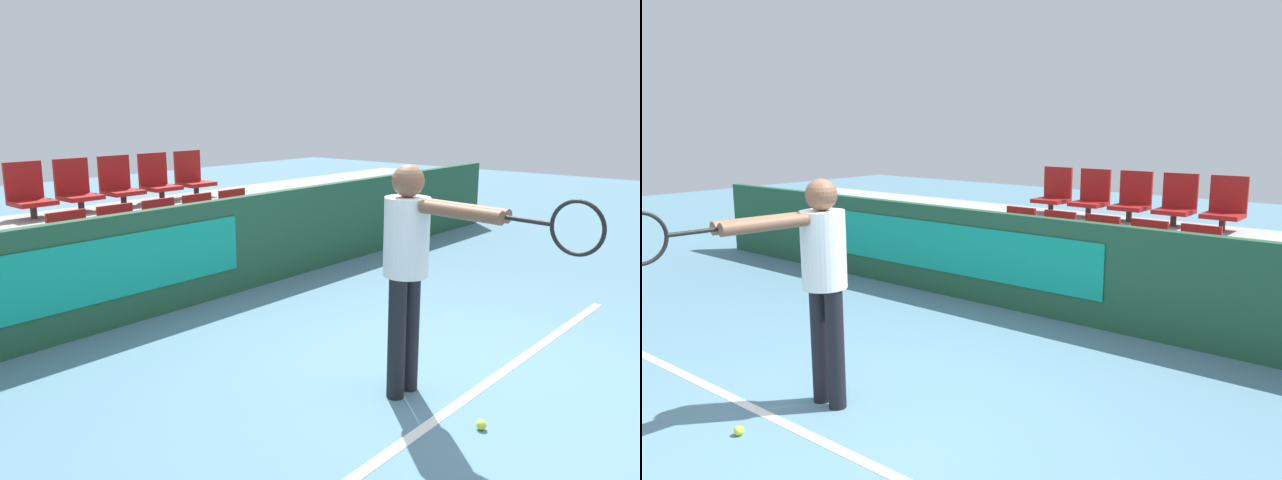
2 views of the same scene
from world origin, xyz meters
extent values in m
plane|color=slate|center=(0.00, 0.00, 0.00)|extent=(30.00, 30.00, 0.00)
cube|color=white|center=(0.00, -0.07, 0.00)|extent=(5.42, 0.08, 0.01)
cube|color=#1E4C33|center=(0.00, 3.22, 0.54)|extent=(12.33, 0.12, 1.08)
cube|color=#0F937A|center=(-1.70, 3.15, 0.60)|extent=(4.26, 0.02, 0.60)
cube|color=#9E9E99|center=(0.00, 3.75, 0.22)|extent=(11.93, 0.89, 0.44)
cube|color=#9E9E99|center=(0.00, 4.64, 0.44)|extent=(11.93, 0.89, 0.89)
cylinder|color=#333333|center=(-1.09, 3.79, 0.52)|extent=(0.07, 0.07, 0.15)
cube|color=#A31919|center=(-1.09, 3.79, 0.61)|extent=(0.41, 0.39, 0.05)
cube|color=#A31919|center=(-1.09, 3.97, 0.84)|extent=(0.41, 0.04, 0.41)
cylinder|color=#333333|center=(-0.55, 3.79, 0.52)|extent=(0.07, 0.07, 0.15)
cube|color=#A31919|center=(-0.55, 3.79, 0.61)|extent=(0.41, 0.39, 0.05)
cube|color=#A31919|center=(-0.55, 3.97, 0.84)|extent=(0.41, 0.04, 0.41)
cylinder|color=#333333|center=(0.00, 3.79, 0.52)|extent=(0.07, 0.07, 0.15)
cube|color=#A31919|center=(0.00, 3.79, 0.61)|extent=(0.41, 0.39, 0.05)
cube|color=#A31919|center=(0.00, 3.97, 0.84)|extent=(0.41, 0.04, 0.41)
cylinder|color=#333333|center=(0.55, 3.79, 0.52)|extent=(0.07, 0.07, 0.15)
cube|color=#A31919|center=(0.55, 3.79, 0.61)|extent=(0.41, 0.39, 0.05)
cube|color=#A31919|center=(0.55, 3.97, 0.84)|extent=(0.41, 0.04, 0.41)
cylinder|color=#333333|center=(1.09, 3.79, 0.52)|extent=(0.07, 0.07, 0.15)
cube|color=#A31919|center=(1.09, 3.79, 0.61)|extent=(0.41, 0.39, 0.05)
cube|color=#A31919|center=(1.09, 3.97, 0.84)|extent=(0.41, 0.04, 0.41)
cylinder|color=#333333|center=(-1.09, 4.68, 0.96)|extent=(0.07, 0.07, 0.15)
cube|color=#A31919|center=(-1.09, 4.68, 1.06)|extent=(0.41, 0.39, 0.05)
cube|color=#A31919|center=(-1.09, 4.86, 1.29)|extent=(0.41, 0.04, 0.41)
cylinder|color=#333333|center=(-0.55, 4.68, 0.96)|extent=(0.07, 0.07, 0.15)
cube|color=#A31919|center=(-0.55, 4.68, 1.06)|extent=(0.41, 0.39, 0.05)
cube|color=#A31919|center=(-0.55, 4.86, 1.29)|extent=(0.41, 0.04, 0.41)
cylinder|color=#333333|center=(0.00, 4.68, 0.96)|extent=(0.07, 0.07, 0.15)
cube|color=#A31919|center=(0.00, 4.68, 1.06)|extent=(0.41, 0.39, 0.05)
cube|color=#A31919|center=(0.00, 4.86, 1.29)|extent=(0.41, 0.04, 0.41)
cylinder|color=#333333|center=(0.55, 4.68, 0.96)|extent=(0.07, 0.07, 0.15)
cube|color=#A31919|center=(0.55, 4.68, 1.06)|extent=(0.41, 0.39, 0.05)
cube|color=#A31919|center=(0.55, 4.86, 1.29)|extent=(0.41, 0.04, 0.41)
cylinder|color=#333333|center=(1.09, 4.68, 0.96)|extent=(0.07, 0.07, 0.15)
cube|color=#A31919|center=(1.09, 4.68, 1.06)|extent=(0.41, 0.39, 0.05)
cube|color=#A31919|center=(1.09, 4.86, 1.29)|extent=(0.41, 0.04, 0.41)
cylinder|color=black|center=(-0.51, 0.34, 0.45)|extent=(0.13, 0.13, 0.90)
cylinder|color=black|center=(-0.34, 0.34, 0.45)|extent=(0.13, 0.13, 0.90)
cylinder|color=white|center=(-0.42, 0.34, 1.18)|extent=(0.32, 0.32, 0.56)
sphere|color=brown|center=(-0.42, 0.34, 1.58)|extent=(0.23, 0.23, 0.23)
cylinder|color=brown|center=(-0.52, -0.12, 1.43)|extent=(0.16, 0.61, 0.09)
cylinder|color=brown|center=(-0.43, -0.12, 1.43)|extent=(0.16, 0.61, 0.09)
cylinder|color=black|center=(-0.53, -0.57, 1.43)|extent=(0.06, 0.30, 0.03)
torus|color=black|center=(-0.56, -0.87, 1.43)|extent=(0.06, 0.32, 0.32)
sphere|color=#CCDB33|center=(-0.53, -0.36, 0.03)|extent=(0.07, 0.07, 0.07)
camera|label=1|loc=(-4.05, -2.03, 2.09)|focal=35.00mm
camera|label=2|loc=(3.07, -2.47, 2.09)|focal=35.00mm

